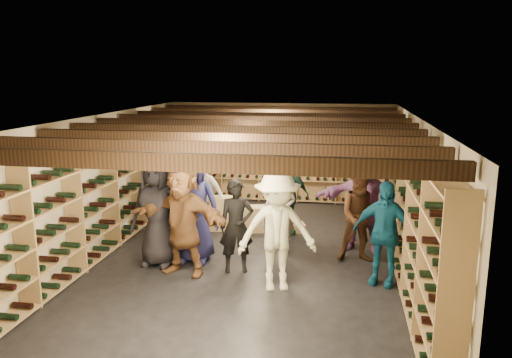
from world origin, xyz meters
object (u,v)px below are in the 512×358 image
Objects in this scene: person_0 at (157,212)px; person_11 at (364,200)px; person_4 at (384,233)px; person_8 at (361,216)px; person_5 at (183,219)px; person_6 at (193,207)px; crate_stack_right at (252,219)px; person_3 at (277,231)px; person_9 at (203,191)px; person_10 at (286,196)px; person_1 at (237,226)px; person_7 at (279,213)px; crate_stack_left at (222,213)px; crate_loose at (292,228)px.

person_11 is (3.35, 1.30, 0.01)m from person_0.
person_4 reaches higher than person_8.
person_5 is 0.55m from person_6.
crate_stack_right is 0.30× the size of person_11.
person_5 is at bearing 152.61° from person_3.
crate_stack_right is 1.15m from person_9.
person_1 is at bearing -116.05° from person_10.
person_5 is 1.16× the size of person_7.
person_10 is at bearing 145.44° from person_4.
person_1 is at bearing 2.30° from person_0.
crate_stack_left is at bearing 103.89° from person_3.
crate_stack_right is at bearing 155.02° from person_4.
person_7 is (0.58, 0.80, 0.02)m from person_1.
person_10 is at bearing 164.44° from person_11.
person_6 reaches higher than person_5.
person_8 reaches higher than crate_stack_left.
crate_loose is 2.83m from person_3.
crate_stack_left is 0.38× the size of person_3.
person_9 is 3.24m from person_11.
person_5 is at bearing -91.84° from crate_stack_left.
person_11 is (2.02, 1.36, 0.17)m from person_1.
person_1 is 0.83× the size of person_5.
person_4 is at bearing 2.55° from person_0.
person_6 is at bearing 104.55° from person_5.
person_4 is 0.85× the size of person_6.
person_3 reaches higher than crate_stack_right.
person_1 is 0.90m from person_6.
person_3 is 1.12× the size of person_8.
person_4 is 0.93m from person_8.
person_0 is 2.06m from person_7.
person_11 is (1.44, 0.56, 0.14)m from person_7.
person_4 is (2.26, -0.09, 0.05)m from person_1.
person_5 is 0.96× the size of person_6.
person_8 is at bearing -14.00° from person_9.
person_6 reaches higher than crate_stack_left.
crate_loose is 1.53m from person_7.
person_0 reaches higher than crate_stack_right.
crate_stack_right is at bearing 172.06° from person_11.
person_9 is at bearing 168.97° from person_10.
person_0 is 3.38m from person_8.
person_11 reaches higher than person_5.
person_3 is at bearing -72.20° from crate_stack_right.
person_5 reaches higher than person_1.
crate_stack_left is 2.24m from person_1.
person_9 is at bearing 89.45° from person_0.
person_7 is (1.39, 0.47, -0.17)m from person_6.
person_11 is (2.83, 1.58, 0.02)m from person_5.
person_0 is 2.15m from person_3.
person_5 is 1.18× the size of person_10.
person_10 reaches higher than crate_loose.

